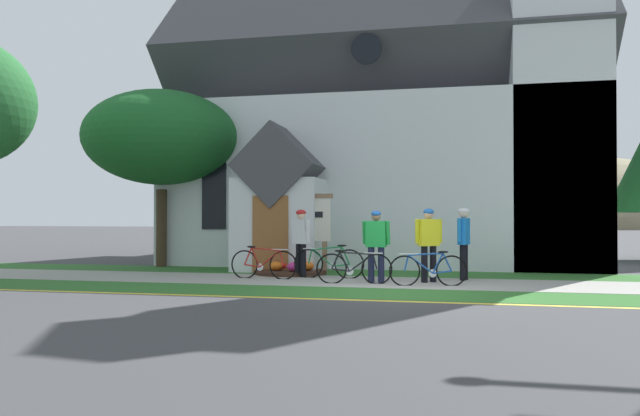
{
  "coord_description": "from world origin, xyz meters",
  "views": [
    {
      "loc": [
        1.21,
        -12.62,
        1.53
      ],
      "look_at": [
        -2.17,
        2.83,
        1.76
      ],
      "focal_mm": 34.41,
      "sensor_mm": 36.0,
      "label": 1
    }
  ],
  "objects_px": {
    "cyclist_in_white_jersey": "(429,239)",
    "cyclist_in_green_jersey": "(301,237)",
    "cyclist_in_blue_jersey": "(376,240)",
    "church_sign": "(294,220)",
    "bicycle_orange": "(263,264)",
    "bicycle_white": "(329,263)",
    "cyclist_in_yellow_jersey": "(464,237)",
    "bicycle_black": "(354,268)",
    "bicycle_yellow": "(428,270)",
    "yard_deciduous_tree": "(162,138)"
  },
  "relations": [
    {
      "from": "cyclist_in_white_jersey",
      "to": "cyclist_in_green_jersey",
      "type": "bearing_deg",
      "value": 169.29
    },
    {
      "from": "cyclist_in_blue_jersey",
      "to": "cyclist_in_white_jersey",
      "type": "height_order",
      "value": "cyclist_in_white_jersey"
    },
    {
      "from": "cyclist_in_blue_jersey",
      "to": "cyclist_in_green_jersey",
      "type": "relative_size",
      "value": 0.98
    },
    {
      "from": "church_sign",
      "to": "bicycle_orange",
      "type": "distance_m",
      "value": 2.01
    },
    {
      "from": "cyclist_in_blue_jersey",
      "to": "cyclist_in_white_jersey",
      "type": "distance_m",
      "value": 1.23
    },
    {
      "from": "bicycle_white",
      "to": "cyclist_in_yellow_jersey",
      "type": "distance_m",
      "value": 3.33
    },
    {
      "from": "bicycle_white",
      "to": "bicycle_orange",
      "type": "relative_size",
      "value": 1.02
    },
    {
      "from": "bicycle_black",
      "to": "cyclist_in_yellow_jersey",
      "type": "height_order",
      "value": "cyclist_in_yellow_jersey"
    },
    {
      "from": "bicycle_black",
      "to": "cyclist_in_white_jersey",
      "type": "height_order",
      "value": "cyclist_in_white_jersey"
    },
    {
      "from": "bicycle_yellow",
      "to": "cyclist_in_blue_jersey",
      "type": "xyz_separation_m",
      "value": [
        -1.21,
        0.38,
        0.62
      ]
    },
    {
      "from": "yard_deciduous_tree",
      "to": "cyclist_in_blue_jersey",
      "type": "bearing_deg",
      "value": -24.23
    },
    {
      "from": "bicycle_yellow",
      "to": "yard_deciduous_tree",
      "type": "xyz_separation_m",
      "value": [
        -8.19,
        3.52,
        3.57
      ]
    },
    {
      "from": "bicycle_orange",
      "to": "bicycle_yellow",
      "type": "bearing_deg",
      "value": -9.7
    },
    {
      "from": "cyclist_in_green_jersey",
      "to": "bicycle_black",
      "type": "bearing_deg",
      "value": -38.23
    },
    {
      "from": "bicycle_yellow",
      "to": "bicycle_orange",
      "type": "xyz_separation_m",
      "value": [
        -4.03,
        0.69,
        0.01
      ]
    },
    {
      "from": "bicycle_white",
      "to": "cyclist_in_white_jersey",
      "type": "bearing_deg",
      "value": -11.34
    },
    {
      "from": "cyclist_in_blue_jersey",
      "to": "cyclist_in_yellow_jersey",
      "type": "bearing_deg",
      "value": 26.49
    },
    {
      "from": "church_sign",
      "to": "cyclist_in_white_jersey",
      "type": "height_order",
      "value": "church_sign"
    },
    {
      "from": "church_sign",
      "to": "bicycle_black",
      "type": "distance_m",
      "value": 3.24
    },
    {
      "from": "church_sign",
      "to": "yard_deciduous_tree",
      "type": "distance_m",
      "value": 5.26
    },
    {
      "from": "bicycle_white",
      "to": "bicycle_black",
      "type": "xyz_separation_m",
      "value": [
        0.8,
        -1.1,
        -0.02
      ]
    },
    {
      "from": "church_sign",
      "to": "cyclist_in_green_jersey",
      "type": "distance_m",
      "value": 1.25
    },
    {
      "from": "church_sign",
      "to": "bicycle_orange",
      "type": "bearing_deg",
      "value": -100.94
    },
    {
      "from": "bicycle_black",
      "to": "yard_deciduous_tree",
      "type": "relative_size",
      "value": 0.32
    },
    {
      "from": "cyclist_in_white_jersey",
      "to": "yard_deciduous_tree",
      "type": "bearing_deg",
      "value": 160.89
    },
    {
      "from": "bicycle_white",
      "to": "bicycle_black",
      "type": "distance_m",
      "value": 1.36
    },
    {
      "from": "church_sign",
      "to": "bicycle_yellow",
      "type": "xyz_separation_m",
      "value": [
        3.71,
        -2.37,
        -1.07
      ]
    },
    {
      "from": "bicycle_white",
      "to": "cyclist_in_white_jersey",
      "type": "distance_m",
      "value": 2.59
    },
    {
      "from": "cyclist_in_white_jersey",
      "to": "cyclist_in_yellow_jersey",
      "type": "distance_m",
      "value": 1.05
    },
    {
      "from": "yard_deciduous_tree",
      "to": "church_sign",
      "type": "bearing_deg",
      "value": -14.39
    },
    {
      "from": "bicycle_yellow",
      "to": "cyclist_in_white_jersey",
      "type": "relative_size",
      "value": 0.99
    },
    {
      "from": "bicycle_white",
      "to": "yard_deciduous_tree",
      "type": "distance_m",
      "value": 7.12
    },
    {
      "from": "cyclist_in_blue_jersey",
      "to": "cyclist_in_yellow_jersey",
      "type": "height_order",
      "value": "cyclist_in_yellow_jersey"
    },
    {
      "from": "bicycle_black",
      "to": "cyclist_in_blue_jersey",
      "type": "distance_m",
      "value": 0.83
    },
    {
      "from": "bicycle_white",
      "to": "cyclist_in_green_jersey",
      "type": "distance_m",
      "value": 0.98
    },
    {
      "from": "cyclist_in_yellow_jersey",
      "to": "yard_deciduous_tree",
      "type": "xyz_separation_m",
      "value": [
        -8.97,
        2.15,
        2.9
      ]
    },
    {
      "from": "bicycle_white",
      "to": "cyclist_in_green_jersey",
      "type": "xyz_separation_m",
      "value": [
        -0.75,
        0.11,
        0.62
      ]
    },
    {
      "from": "cyclist_in_blue_jersey",
      "to": "cyclist_in_white_jersey",
      "type": "xyz_separation_m",
      "value": [
        1.19,
        0.31,
        0.04
      ]
    },
    {
      "from": "bicycle_orange",
      "to": "cyclist_in_white_jersey",
      "type": "xyz_separation_m",
      "value": [
        4.01,
        -0.0,
        0.64
      ]
    },
    {
      "from": "cyclist_in_white_jersey",
      "to": "yard_deciduous_tree",
      "type": "height_order",
      "value": "yard_deciduous_tree"
    },
    {
      "from": "bicycle_yellow",
      "to": "bicycle_white",
      "type": "distance_m",
      "value": 2.75
    },
    {
      "from": "bicycle_orange",
      "to": "bicycle_black",
      "type": "xyz_separation_m",
      "value": [
        2.35,
        -0.61,
        -0.01
      ]
    },
    {
      "from": "bicycle_orange",
      "to": "cyclist_in_green_jersey",
      "type": "distance_m",
      "value": 1.19
    },
    {
      "from": "cyclist_in_blue_jersey",
      "to": "bicycle_orange",
      "type": "bearing_deg",
      "value": 173.68
    },
    {
      "from": "bicycle_white",
      "to": "yard_deciduous_tree",
      "type": "relative_size",
      "value": 0.33
    },
    {
      "from": "bicycle_black",
      "to": "cyclist_in_yellow_jersey",
      "type": "distance_m",
      "value": 2.86
    },
    {
      "from": "cyclist_in_white_jersey",
      "to": "cyclist_in_yellow_jersey",
      "type": "height_order",
      "value": "cyclist_in_yellow_jersey"
    },
    {
      "from": "bicycle_black",
      "to": "church_sign",
      "type": "bearing_deg",
      "value": 131.46
    },
    {
      "from": "church_sign",
      "to": "bicycle_white",
      "type": "xyz_separation_m",
      "value": [
        1.23,
        -1.19,
        -1.04
      ]
    },
    {
      "from": "bicycle_yellow",
      "to": "bicycle_orange",
      "type": "bearing_deg",
      "value": 170.3
    }
  ]
}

